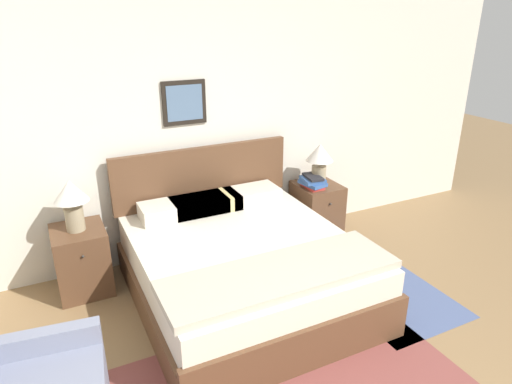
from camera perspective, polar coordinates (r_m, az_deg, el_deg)
The scene contains 11 objects.
wall_back at distance 4.54m, azimuth -6.69°, elevation 8.20°, with size 7.28×0.09×2.60m.
area_rug_bedside at distance 4.45m, azimuth 14.60°, elevation -10.96°, with size 0.90×1.57×0.01m.
bed at distance 3.98m, azimuth -1.66°, elevation -9.09°, with size 1.79×2.00×1.13m.
nightstand_near_window at distance 4.36m, azimuth -20.93°, elevation -7.95°, with size 0.44×0.51×0.60m.
nightstand_by_door at distance 5.10m, azimuth 7.56°, elevation -2.21°, with size 0.44×0.51×0.60m.
table_lamp_near_window at distance 4.11m, azimuth -22.08°, elevation -0.69°, with size 0.29×0.29×0.45m.
table_lamp_by_door at distance 4.89m, azimuth 7.95°, elevation 4.20°, with size 0.29×0.29×0.45m.
book_thick_bottom at distance 4.89m, azimuth 7.07°, elevation 0.74°, with size 0.16×0.25×0.03m.
book_hardcover_middle at distance 4.88m, azimuth 7.09°, elevation 1.11°, with size 0.23×0.30×0.04m.
book_novel_upper at distance 4.86m, azimuth 7.11°, elevation 1.54°, with size 0.25×0.26×0.04m.
book_slim_near_top at distance 4.85m, azimuth 7.13°, elevation 1.91°, with size 0.18×0.27×0.03m.
Camera 1 is at (-1.47, -1.24, 2.36)m, focal length 32.00 mm.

